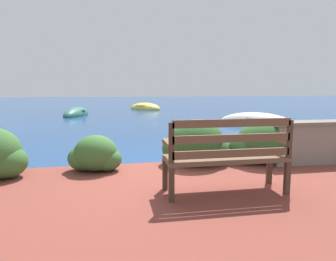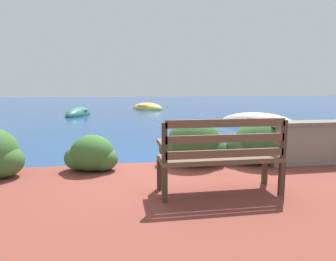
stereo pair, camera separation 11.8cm
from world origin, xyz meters
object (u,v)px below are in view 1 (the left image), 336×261
at_px(rowboat_far, 145,108).
at_px(park_bench, 227,154).
at_px(rowboat_mid, 76,114).
at_px(rowboat_nearest, 256,123).
at_px(mooring_buoy, 322,131).

bearing_deg(rowboat_far, park_bench, -43.24).
xyz_separation_m(park_bench, rowboat_mid, (-3.26, 12.93, -0.64)).
bearing_deg(rowboat_mid, rowboat_nearest, 67.19).
bearing_deg(mooring_buoy, park_bench, -135.63).
distance_m(rowboat_mid, mooring_buoy, 11.55).
bearing_deg(park_bench, rowboat_nearest, 53.82).
bearing_deg(park_bench, mooring_buoy, 37.01).
bearing_deg(rowboat_mid, mooring_buoy, 61.08).
xyz_separation_m(park_bench, mooring_buoy, (5.25, 5.14, -0.61)).
relative_size(rowboat_far, mooring_buoy, 4.63).
bearing_deg(rowboat_nearest, mooring_buoy, 154.34).
bearing_deg(rowboat_nearest, rowboat_far, -30.37).
relative_size(rowboat_nearest, rowboat_mid, 1.02).
bearing_deg(park_bench, rowboat_far, 80.10).
height_order(rowboat_far, mooring_buoy, rowboat_far).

